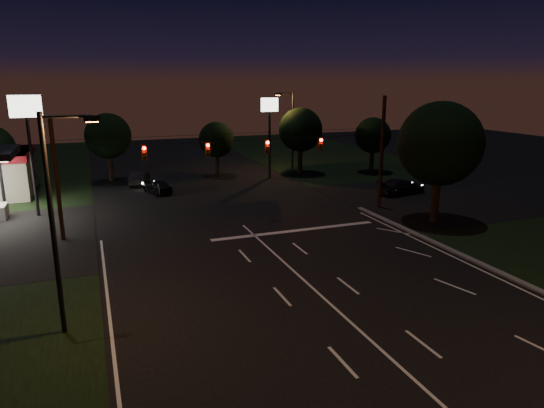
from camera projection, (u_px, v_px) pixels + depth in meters
name	position (u px, v px, depth m)	size (l,w,h in m)	color
ground	(335.00, 308.00, 22.17)	(140.00, 140.00, 0.00)	black
cross_street_right	(449.00, 197.00, 43.53)	(20.00, 16.00, 0.02)	black
center_line	(417.00, 382.00, 16.73)	(0.14, 40.00, 0.01)	silver
stop_bar	(295.00, 231.00, 33.62)	(12.00, 0.50, 0.01)	silver
utility_pole_right	(379.00, 207.00, 39.88)	(0.30, 0.30, 9.00)	black
utility_pole_left	(63.00, 240.00, 31.65)	(0.28, 0.28, 8.00)	black
signal_span	(238.00, 148.00, 34.38)	(24.00, 0.40, 1.56)	black
pole_sign_left_near	(27.00, 125.00, 35.59)	(2.20, 0.30, 9.10)	black
pole_sign_right	(270.00, 119.00, 50.57)	(1.80, 0.30, 8.40)	black
street_light_left	(58.00, 209.00, 18.84)	(2.20, 0.35, 9.00)	black
street_light_right_far	(291.00, 126.00, 53.74)	(2.20, 0.35, 9.00)	black
tree_right_near	(439.00, 145.00, 34.63)	(6.00, 6.00, 8.76)	black
tree_far_b	(108.00, 136.00, 49.23)	(4.60, 4.60, 6.98)	black
tree_far_c	(216.00, 140.00, 52.25)	(3.80, 3.80, 5.86)	black
tree_far_d	(300.00, 130.00, 53.32)	(4.80, 4.80, 7.30)	black
tree_far_e	(372.00, 136.00, 54.41)	(4.00, 4.00, 6.18)	black
car_oncoming_a	(157.00, 186.00, 44.68)	(1.52, 3.77, 1.28)	black
car_oncoming_b	(140.00, 178.00, 48.46)	(1.45, 4.16, 1.37)	black
car_cross	(401.00, 187.00, 44.36)	(1.97, 4.85, 1.41)	black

